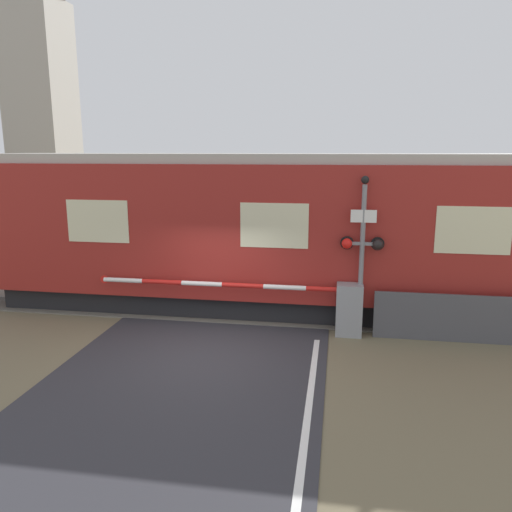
{
  "coord_description": "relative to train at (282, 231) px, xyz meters",
  "views": [
    {
      "loc": [
        2.76,
        -9.74,
        4.23
      ],
      "look_at": [
        0.79,
        2.1,
        1.68
      ],
      "focal_mm": 35.0,
      "sensor_mm": 36.0,
      "label": 1
    }
  ],
  "objects": [
    {
      "name": "roadside_fence",
      "position": [
        4.39,
        -1.87,
        -1.57
      ],
      "size": [
        4.07,
        0.06,
        1.1
      ],
      "color": "#4C4C51",
      "rests_on": "ground_plane"
    },
    {
      "name": "distant_building",
      "position": [
        -20.12,
        21.61,
        5.67
      ],
      "size": [
        4.32,
        4.32,
        15.43
      ],
      "color": "#9E998E",
      "rests_on": "ground_plane"
    },
    {
      "name": "signal_post",
      "position": [
        2.04,
        -1.77,
        -0.03
      ],
      "size": [
        0.98,
        0.26,
        3.69
      ],
      "color": "gray",
      "rests_on": "ground_plane"
    },
    {
      "name": "ground_plane",
      "position": [
        -1.28,
        -3.34,
        -2.12
      ],
      "size": [
        80.0,
        80.0,
        0.0
      ],
      "primitive_type": "plane",
      "color": "#6B6047"
    },
    {
      "name": "train",
      "position": [
        0.0,
        0.0,
        0.0
      ],
      "size": [
        16.12,
        3.17,
        4.15
      ],
      "color": "black",
      "rests_on": "ground_plane"
    },
    {
      "name": "crossing_barrier",
      "position": [
        1.24,
        -1.84,
        -1.42
      ],
      "size": [
        6.43,
        0.44,
        1.23
      ],
      "color": "gray",
      "rests_on": "ground_plane"
    },
    {
      "name": "track_bed",
      "position": [
        -1.28,
        0.0,
        -2.1
      ],
      "size": [
        36.0,
        3.2,
        0.13
      ],
      "color": "#666056",
      "rests_on": "ground_plane"
    }
  ]
}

